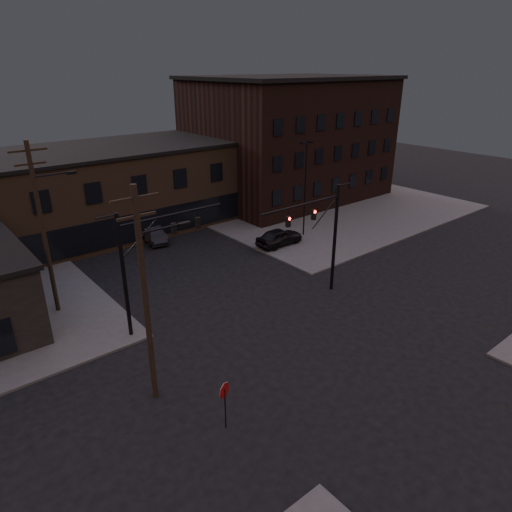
{
  "coord_description": "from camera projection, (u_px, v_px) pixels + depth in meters",
  "views": [
    {
      "loc": [
        -17.37,
        -15.6,
        15.59
      ],
      "look_at": [
        0.86,
        6.57,
        3.5
      ],
      "focal_mm": 32.0,
      "sensor_mm": 36.0,
      "label": 1
    }
  ],
  "objects": [
    {
      "name": "lot_light_b",
      "position": [
        312.0,
        164.0,
        49.83
      ],
      "size": [
        1.5,
        0.28,
        9.14
      ],
      "color": "black",
      "rests_on": "ground"
    },
    {
      "name": "stop_sign",
      "position": [
        225.0,
        395.0,
        20.51
      ],
      "size": [
        0.72,
        0.33,
        2.48
      ],
      "color": "black",
      "rests_on": "ground"
    },
    {
      "name": "building_right",
      "position": [
        288.0,
        140.0,
        55.99
      ],
      "size": [
        22.0,
        16.0,
        14.0
      ],
      "primitive_type": "cube",
      "color": "black",
      "rests_on": "ground"
    },
    {
      "name": "utility_pole_near",
      "position": [
        146.0,
        293.0,
        20.95
      ],
      "size": [
        3.7,
        0.28,
        11.0
      ],
      "color": "black",
      "rests_on": "ground"
    },
    {
      "name": "parked_car_lot_b",
      "position": [
        258.0,
        205.0,
        52.08
      ],
      "size": [
        4.58,
        2.94,
        1.24
      ],
      "primitive_type": "imported",
      "rotation": [
        0.0,
        0.0,
        1.26
      ],
      "color": "silver",
      "rests_on": "sidewalk_ne"
    },
    {
      "name": "car_crossing",
      "position": [
        152.0,
        233.0,
        43.27
      ],
      "size": [
        2.3,
        4.96,
        1.57
      ],
      "primitive_type": "imported",
      "rotation": [
        0.0,
        0.0,
        -0.14
      ],
      "color": "black",
      "rests_on": "ground"
    },
    {
      "name": "traffic_signal_near",
      "position": [
        325.0,
        230.0,
        31.75
      ],
      "size": [
        7.12,
        0.24,
        8.0
      ],
      "color": "black",
      "rests_on": "ground"
    },
    {
      "name": "lot_light_a",
      "position": [
        306.0,
        181.0,
        42.76
      ],
      "size": [
        1.5,
        0.28,
        9.14
      ],
      "color": "black",
      "rests_on": "ground"
    },
    {
      "name": "traffic_signal_far",
      "position": [
        143.0,
        257.0,
        27.14
      ],
      "size": [
        7.12,
        0.24,
        8.0
      ],
      "color": "black",
      "rests_on": "ground"
    },
    {
      "name": "sidewalk_ne",
      "position": [
        309.0,
        202.0,
        55.83
      ],
      "size": [
        30.0,
        30.0,
        0.15
      ],
      "primitive_type": "cube",
      "color": "#474744",
      "rests_on": "ground"
    },
    {
      "name": "building_row",
      "position": [
        114.0,
        190.0,
        45.7
      ],
      "size": [
        40.0,
        12.0,
        8.0
      ],
      "primitive_type": "cube",
      "color": "brown",
      "rests_on": "ground"
    },
    {
      "name": "parked_car_lot_a",
      "position": [
        279.0,
        237.0,
        41.93
      ],
      "size": [
        4.67,
        1.92,
        1.58
      ],
      "primitive_type": "imported",
      "rotation": [
        0.0,
        0.0,
        1.58
      ],
      "color": "black",
      "rests_on": "sidewalk_ne"
    },
    {
      "name": "ground",
      "position": [
        314.0,
        346.0,
        27.32
      ],
      "size": [
        140.0,
        140.0,
        0.0
      ],
      "primitive_type": "plane",
      "color": "black",
      "rests_on": "ground"
    },
    {
      "name": "utility_pole_mid",
      "position": [
        43.0,
        227.0,
        28.8
      ],
      "size": [
        3.7,
        0.28,
        11.5
      ],
      "color": "black",
      "rests_on": "ground"
    }
  ]
}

